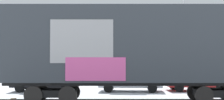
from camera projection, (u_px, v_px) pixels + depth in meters
name	position (u px, v px, depth m)	size (l,w,h in m)	color
freight_car	(135.00, 46.00, 14.58)	(13.49, 3.02, 5.10)	#33383D
flagpole	(182.00, 24.00, 24.55)	(1.35, 0.52, 8.80)	silver
hillside	(112.00, 49.00, 70.97)	(143.00, 30.60, 14.80)	slate
parked_car_black	(45.00, 79.00, 19.69)	(4.68, 2.05, 1.80)	black
parked_car_silver	(129.00, 78.00, 19.70)	(4.49, 2.25, 1.78)	#B7BABF
parked_car_red	(195.00, 79.00, 20.09)	(4.22, 2.04, 1.60)	#B21E1E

